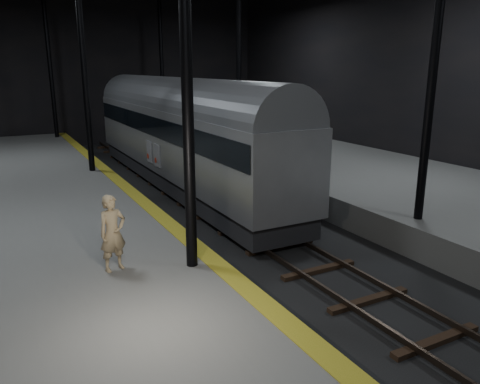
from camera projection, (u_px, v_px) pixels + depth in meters
ground at (249, 230)px, 16.57m from camera, size 44.00×44.00×0.00m
platform_left at (15, 255)px, 13.04m from camera, size 9.00×43.80×1.00m
platform_right at (404, 191)px, 19.83m from camera, size 9.00×43.80×1.00m
tactile_strip at (160, 216)px, 14.83m from camera, size 0.50×43.80×0.01m
track at (249, 228)px, 16.55m from camera, size 2.40×43.00×0.24m
train at (179, 129)px, 21.62m from camera, size 2.82×18.81×5.03m
woman at (113, 233)px, 10.70m from camera, size 0.75×0.60×1.80m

